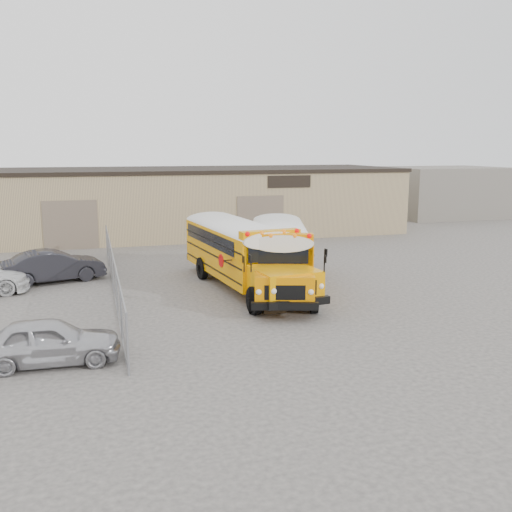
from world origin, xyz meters
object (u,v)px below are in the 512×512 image
object	(u,v)px
car_dark	(54,266)
school_bus_right	(276,231)
school_bus_left	(200,230)
car_silver	(49,341)
tarp_bundle	(273,294)

from	to	relation	value
car_dark	school_bus_right	bearing A→B (deg)	-95.45
school_bus_left	car_dark	distance (m)	7.97
car_silver	car_dark	bearing A→B (deg)	4.32
school_bus_left	school_bus_right	size ratio (longest dim) A/B	1.03
school_bus_right	car_silver	world-z (taller)	school_bus_right
tarp_bundle	school_bus_left	bearing A→B (deg)	94.84
school_bus_left	car_silver	size ratio (longest dim) A/B	2.61
tarp_bundle	car_dark	world-z (taller)	car_dark
school_bus_right	car_dark	bearing A→B (deg)	-170.70
tarp_bundle	school_bus_right	bearing A→B (deg)	71.34
school_bus_right	car_silver	xyz separation A→B (m)	(-10.94, -12.63, -0.99)
school_bus_right	tarp_bundle	distance (m)	9.83
tarp_bundle	car_silver	distance (m)	8.51
school_bus_left	car_silver	distance (m)	15.29
car_silver	school_bus_left	bearing A→B (deg)	-25.14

